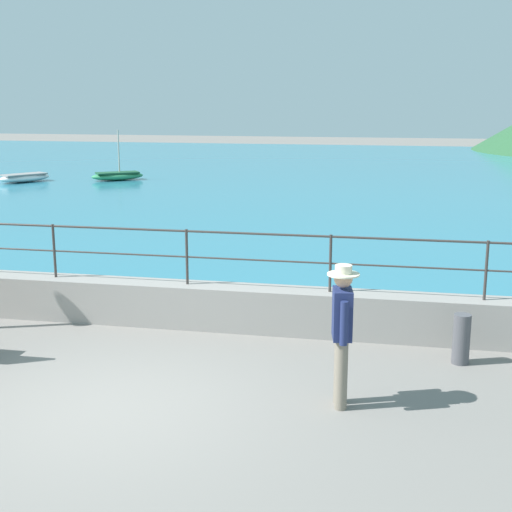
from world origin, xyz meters
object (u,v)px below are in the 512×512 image
at_px(bollard, 461,339).
at_px(boat_3, 117,176).
at_px(boat_0, 24,177).
at_px(person_walking, 342,329).

height_order(bollard, boat_3, boat_3).
distance_m(bollard, boat_0, 24.89).
relative_size(boat_0, boat_3, 1.00).
distance_m(bollard, boat_3, 23.74).
bearing_deg(boat_0, boat_3, 21.39).
relative_size(person_walking, boat_3, 0.73).
bearing_deg(bollard, boat_0, 132.71).
bearing_deg(boat_0, person_walking, -52.53).
bearing_deg(person_walking, boat_3, 118.49).
relative_size(person_walking, boat_0, 0.73).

